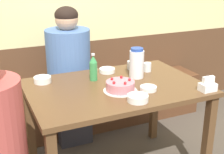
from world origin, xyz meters
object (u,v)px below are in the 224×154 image
Objects in this scene: bench_seat at (81,108)px; birthday_cake at (120,86)px; bowl_side_dish at (43,80)px; glass_water_tall at (147,67)px; water_pitcher at (137,63)px; napkin_holder at (208,86)px; bowl_soup_white at (148,88)px; bowl_sauce_shallow at (138,98)px; glass_tumbler_short at (132,65)px; soju_bottle at (93,68)px; person_pale_blue_shirt at (69,76)px; bowl_rice_small at (107,70)px.

birthday_cake is at bearing -90.83° from bench_seat.
bowl_side_dish is (-0.47, -0.55, 0.56)m from bench_seat.
bowl_side_dish is 1.74× the size of glass_water_tall.
water_pitcher reaches higher than bowl_side_dish.
bowl_side_dish is at bearing 165.14° from water_pitcher.
bowl_side_dish is at bearing 147.94° from napkin_holder.
birthday_cake is at bearing 159.74° from bowl_soup_white.
glass_water_tall reaches higher than bowl_sauce_shallow.
bench_seat is at bearing 99.62° from bowl_soup_white.
bench_seat is 0.84m from glass_tumbler_short.
bench_seat is 1.42m from napkin_holder.
napkin_holder is at bearing -39.12° from soju_bottle.
soju_bottle reaches higher than glass_water_tall.
birthday_cake is 3.21× the size of glass_water_tall.
napkin_holder is (0.64, -0.52, -0.06)m from soju_bottle.
bowl_side_dish is (-0.64, 0.45, 0.01)m from bowl_soup_white.
soju_bottle is 0.45m from bowl_soup_white.
person_pale_blue_shirt is (-0.43, 0.40, -0.17)m from glass_tumbler_short.
glass_water_tall is at bearing -60.20° from bench_seat.
bowl_rice_small is at bearing 79.38° from birthday_cake.
glass_tumbler_short is 0.60m from person_pale_blue_shirt.
person_pale_blue_shirt is (-0.16, 0.99, -0.15)m from bowl_sauce_shallow.
person_pale_blue_shirt is at bearing 51.50° from bowl_side_dish.
soju_bottle is 0.50m from bowl_sauce_shallow.
bench_seat is 23.97× the size of napkin_holder.
bench_seat is at bearing 119.80° from glass_water_tall.
bowl_side_dish is at bearing -178.16° from bowl_rice_small.
water_pitcher is 0.55m from napkin_holder.
napkin_holder is at bearing -25.50° from bowl_soup_white.
bowl_rice_small is at bearing 177.74° from glass_tumbler_short.
soju_bottle is at bearing -98.98° from bench_seat.
birthday_cake is (-0.01, -0.94, 0.57)m from bench_seat.
bowl_sauce_shallow reaches higher than bench_seat.
bowl_rice_small is (-0.11, 0.47, 0.00)m from bowl_soup_white.
water_pitcher is 1.84× the size of bowl_rice_small.
bench_seat is 0.92m from bowl_side_dish.
person_pale_blue_shirt reaches higher than glass_tumbler_short.
bowl_side_dish is (-0.69, 0.18, -0.09)m from water_pitcher.
glass_water_tall is at bearing 30.34° from water_pitcher.
glass_water_tall is (0.20, 0.36, 0.02)m from bowl_soup_white.
bench_seat is 1.16m from bowl_soup_white.
glass_water_tall is at bearing 1.39° from soju_bottle.
bowl_sauce_shallow is at bearing -89.28° from bench_seat.
bench_seat is at bearing 90.72° from bowl_sauce_shallow.
bowl_rice_small is at bearing 128.68° from water_pitcher.
bowl_soup_white is at bearing -20.26° from birthday_cake.
glass_tumbler_short is at bearing 130.88° from glass_water_tall.
birthday_cake is 2.14× the size of napkin_holder.
soju_bottle is 0.39m from bowl_side_dish.
bench_seat is at bearing 106.82° from water_pitcher.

